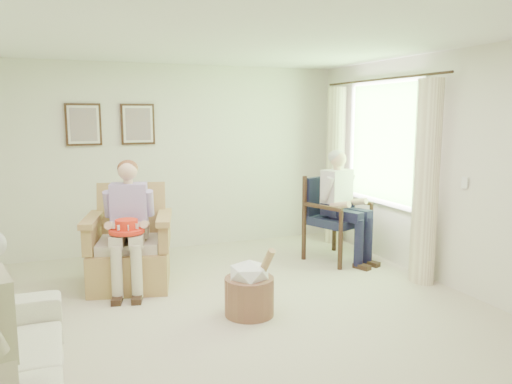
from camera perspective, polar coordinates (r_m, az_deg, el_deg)
floor at (r=4.86m, az=-2.09°, el=-14.31°), size 5.50×5.50×0.00m
back_wall at (r=7.14m, az=-9.68°, el=3.83°), size 5.00×0.04×2.60m
front_wall at (r=2.18m, az=23.31°, el=-8.18°), size 5.00×0.04×2.60m
right_wall at (r=5.84m, az=21.58°, el=2.23°), size 0.04×5.50×2.60m
ceiling at (r=4.52m, az=-2.28°, el=17.61°), size 5.00×5.50×0.02m
window at (r=6.72m, az=14.44°, el=5.80°), size 0.13×2.50×1.63m
curtain_left at (r=5.91m, az=18.84°, el=0.98°), size 0.34×0.34×2.30m
curtain_right at (r=7.49m, az=9.04°, el=2.92°), size 0.34×0.34×2.30m
framed_print_left at (r=6.93m, az=-19.12°, el=7.29°), size 0.45×0.05×0.55m
framed_print_right at (r=7.00m, az=-13.35°, el=7.55°), size 0.45×0.05×0.55m
wicker_armchair at (r=5.83m, az=-14.25°, el=-6.87°), size 0.88×0.88×1.13m
wood_armchair at (r=6.73m, az=8.89°, el=-2.52°), size 0.71×0.66×1.09m
person_wicker at (r=5.58m, az=-14.23°, el=-2.66°), size 0.40×0.63×1.39m
person_dark at (r=6.54m, az=9.75°, el=-0.59°), size 0.40×0.63×1.43m
red_hat at (r=5.40m, az=-14.57°, el=-3.97°), size 0.37×0.37×0.14m
hatbox at (r=4.86m, az=-0.73°, el=-10.86°), size 0.50×0.50×0.70m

